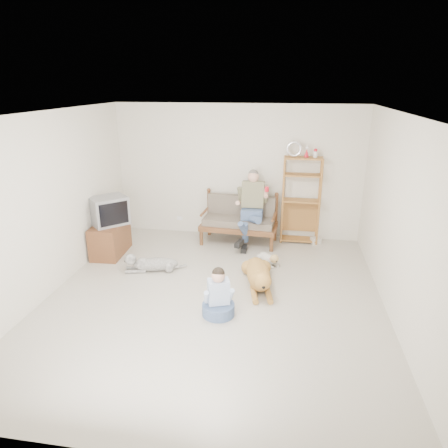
% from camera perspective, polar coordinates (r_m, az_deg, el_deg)
% --- Properties ---
extents(floor, '(5.50, 5.50, 0.00)m').
position_cam_1_polar(floor, '(6.12, -1.52, -10.64)').
color(floor, beige).
rests_on(floor, ground).
extents(ceiling, '(5.50, 5.50, 0.00)m').
position_cam_1_polar(ceiling, '(5.30, -1.79, 15.47)').
color(ceiling, white).
rests_on(ceiling, ground).
extents(wall_back, '(5.00, 0.00, 5.00)m').
position_cam_1_polar(wall_back, '(8.19, 1.93, 7.41)').
color(wall_back, beige).
rests_on(wall_back, ground).
extents(wall_front, '(5.00, 0.00, 5.00)m').
position_cam_1_polar(wall_front, '(3.15, -11.17, -14.18)').
color(wall_front, beige).
rests_on(wall_front, ground).
extents(wall_left, '(0.00, 5.50, 5.50)m').
position_cam_1_polar(wall_left, '(6.49, -23.91, 2.42)').
color(wall_left, beige).
rests_on(wall_left, ground).
extents(wall_right, '(0.00, 5.50, 5.50)m').
position_cam_1_polar(wall_right, '(5.68, 24.01, 0.09)').
color(wall_right, beige).
rests_on(wall_right, ground).
extents(loveseat, '(1.55, 0.81, 0.95)m').
position_cam_1_polar(loveseat, '(8.03, 2.20, 0.74)').
color(loveseat, brown).
rests_on(loveseat, ground).
extents(man, '(0.57, 0.81, 1.31)m').
position_cam_1_polar(man, '(7.74, 3.76, 1.56)').
color(man, slate).
rests_on(man, loveseat).
extents(etagere, '(0.77, 0.34, 2.03)m').
position_cam_1_polar(etagere, '(8.05, 10.92, 3.46)').
color(etagere, '#AB6836').
rests_on(etagere, ground).
extents(book_stack, '(0.23, 0.20, 0.12)m').
position_cam_1_polar(book_stack, '(8.28, 12.96, -2.31)').
color(book_stack, white).
rests_on(book_stack, ground).
extents(tv_stand, '(0.54, 0.92, 0.60)m').
position_cam_1_polar(tv_stand, '(7.80, -15.97, -2.05)').
color(tv_stand, brown).
rests_on(tv_stand, ground).
extents(crt_tv, '(0.79, 0.79, 0.52)m').
position_cam_1_polar(crt_tv, '(7.62, -16.11, 1.86)').
color(crt_tv, gray).
rests_on(crt_tv, tv_stand).
extents(wall_outlet, '(0.12, 0.02, 0.08)m').
position_cam_1_polar(wall_outlet, '(8.69, -6.36, 0.84)').
color(wall_outlet, white).
rests_on(wall_outlet, ground).
extents(golden_retriever, '(0.56, 1.49, 0.46)m').
position_cam_1_polar(golden_retriever, '(6.40, 5.03, -7.35)').
color(golden_retriever, '#AC803B').
rests_on(golden_retriever, ground).
extents(shaggy_dog, '(1.08, 0.46, 0.33)m').
position_cam_1_polar(shaggy_dog, '(7.02, -10.52, -5.59)').
color(shaggy_dog, silver).
rests_on(shaggy_dog, ground).
extents(terrier, '(0.43, 0.54, 0.24)m').
position_cam_1_polar(terrier, '(7.20, 6.47, -4.94)').
color(terrier, silver).
rests_on(terrier, ground).
extents(child, '(0.46, 0.46, 0.72)m').
position_cam_1_polar(child, '(5.62, -0.80, -10.52)').
color(child, slate).
rests_on(child, ground).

